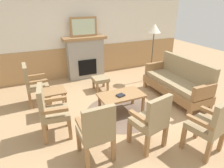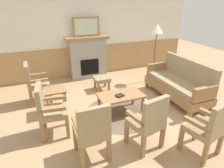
{
  "view_description": "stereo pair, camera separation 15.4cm",
  "coord_description": "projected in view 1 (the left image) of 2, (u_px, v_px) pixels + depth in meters",
  "views": [
    {
      "loc": [
        -1.63,
        -3.25,
        2.3
      ],
      "look_at": [
        0.0,
        0.35,
        0.55
      ],
      "focal_mm": 30.88,
      "sensor_mm": 36.0,
      "label": 1
    },
    {
      "loc": [
        -1.49,
        -3.31,
        2.3
      ],
      "look_at": [
        0.0,
        0.35,
        0.55
      ],
      "focal_mm": 30.88,
      "sensor_mm": 36.0,
      "label": 2
    }
  ],
  "objects": [
    {
      "name": "armchair_front_center",
      "position": [
        152.0,
        119.0,
        3.07
      ],
      "size": [
        0.57,
        0.57,
        0.98
      ],
      "color": "olive",
      "rests_on": "ground_plane"
    },
    {
      "name": "armchair_front_left",
      "position": [
        96.0,
        130.0,
        2.83
      ],
      "size": [
        0.48,
        0.48,
        0.98
      ],
      "color": "olive",
      "rests_on": "ground_plane"
    },
    {
      "name": "side_table",
      "position": [
        55.0,
        95.0,
        4.08
      ],
      "size": [
        0.44,
        0.44,
        0.55
      ],
      "color": "olive",
      "rests_on": "ground_plane"
    },
    {
      "name": "fireplace",
      "position": [
        85.0,
        57.0,
        5.95
      ],
      "size": [
        1.3,
        0.44,
        1.28
      ],
      "color": "gray",
      "rests_on": "ground_plane"
    },
    {
      "name": "couch",
      "position": [
        177.0,
        83.0,
        4.78
      ],
      "size": [
        0.7,
        1.8,
        0.98
      ],
      "color": "olive",
      "rests_on": "ground_plane"
    },
    {
      "name": "footstool",
      "position": [
        100.0,
        80.0,
        5.23
      ],
      "size": [
        0.4,
        0.4,
        0.36
      ],
      "color": "olive",
      "rests_on": "ground_plane"
    },
    {
      "name": "armchair_by_window_left",
      "position": [
        51.0,
        109.0,
        3.35
      ],
      "size": [
        0.54,
        0.54,
        0.98
      ],
      "color": "olive",
      "rests_on": "ground_plane"
    },
    {
      "name": "armchair_corner_left",
      "position": [
        211.0,
        124.0,
        2.96
      ],
      "size": [
        0.58,
        0.58,
        0.98
      ],
      "color": "olive",
      "rests_on": "ground_plane"
    },
    {
      "name": "floor_lamp_by_couch",
      "position": [
        154.0,
        32.0,
        5.42
      ],
      "size": [
        0.36,
        0.36,
        1.68
      ],
      "color": "#332D28",
      "rests_on": "ground_plane"
    },
    {
      "name": "wall_back",
      "position": [
        82.0,
        34.0,
        5.89
      ],
      "size": [
        7.2,
        0.14,
        2.7
      ],
      "color": "silver",
      "rests_on": "ground_plane"
    },
    {
      "name": "ground_plane",
      "position": [
        119.0,
        113.0,
        4.26
      ],
      "size": [
        14.0,
        14.0,
        0.0
      ],
      "primitive_type": "plane",
      "color": "tan"
    },
    {
      "name": "framed_picture",
      "position": [
        84.0,
        27.0,
        5.58
      ],
      "size": [
        0.8,
        0.04,
        0.56
      ],
      "color": "olive",
      "rests_on": "fireplace"
    },
    {
      "name": "armchair_near_fireplace",
      "position": [
        33.0,
        83.0,
        4.42
      ],
      "size": [
        0.49,
        0.49,
        0.98
      ],
      "color": "olive",
      "rests_on": "ground_plane"
    },
    {
      "name": "coffee_table",
      "position": [
        121.0,
        97.0,
        4.12
      ],
      "size": [
        0.96,
        0.56,
        0.44
      ],
      "color": "olive",
      "rests_on": "ground_plane"
    },
    {
      "name": "round_rug",
      "position": [
        121.0,
        112.0,
        4.28
      ],
      "size": [
        1.56,
        1.56,
        0.01
      ],
      "primitive_type": "cylinder",
      "color": "brown",
      "rests_on": "ground_plane"
    },
    {
      "name": "book_on_table",
      "position": [
        121.0,
        95.0,
        4.02
      ],
      "size": [
        0.19,
        0.17,
        0.03
      ],
      "primitive_type": "cube",
      "rotation": [
        0.0,
        0.0,
        0.25
      ],
      "color": "black",
      "rests_on": "coffee_table"
    }
  ]
}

